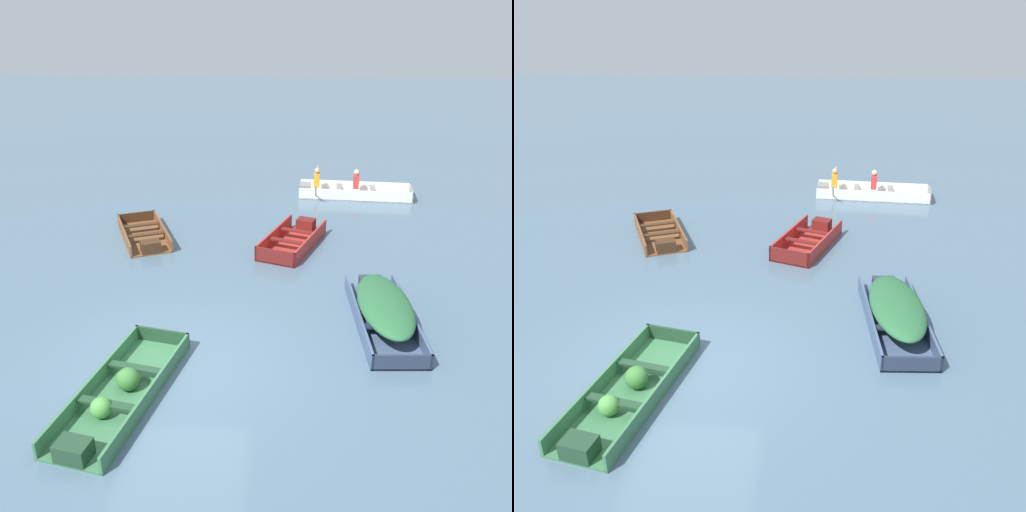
# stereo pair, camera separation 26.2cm
# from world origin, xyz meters

# --- Properties ---
(ground_plane) EXTENTS (80.00, 80.00, 0.00)m
(ground_plane) POSITION_xyz_m (0.00, 0.00, 0.00)
(ground_plane) COLOR slate
(dinghy_green_foreground) EXTENTS (1.76, 3.47, 0.44)m
(dinghy_green_foreground) POSITION_xyz_m (-0.76, -0.99, 0.13)
(dinghy_green_foreground) COLOR #387047
(dinghy_green_foreground) RESTS_ON ground
(skiff_wooden_brown_near_moored) EXTENTS (2.00, 2.71, 0.33)m
(skiff_wooden_brown_near_moored) POSITION_xyz_m (-1.96, 5.79, 0.11)
(skiff_wooden_brown_near_moored) COLOR brown
(skiff_wooden_brown_near_moored) RESTS_ON ground
(skiff_slate_blue_mid_moored) EXTENTS (1.31, 3.28, 0.64)m
(skiff_slate_blue_mid_moored) POSITION_xyz_m (3.95, 1.78, 0.37)
(skiff_slate_blue_mid_moored) COLOR #475B7F
(skiff_slate_blue_mid_moored) RESTS_ON ground
(skiff_red_far_moored) EXTENTS (1.89, 2.74, 0.40)m
(skiff_red_far_moored) POSITION_xyz_m (2.13, 5.72, 0.14)
(skiff_red_far_moored) COLOR #AD2D28
(skiff_red_far_moored) RESTS_ON ground
(rowboat_white_with_crew) EXTENTS (3.75, 2.29, 0.93)m
(rowboat_white_with_crew) POSITION_xyz_m (3.93, 9.86, 0.18)
(rowboat_white_with_crew) COLOR white
(rowboat_white_with_crew) RESTS_ON ground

